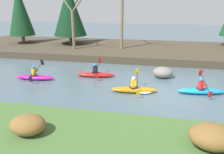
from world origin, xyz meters
TOP-DOWN VIEW (x-y plane):
  - ground_plane at (0.00, 0.00)m, footprint 90.00×90.00m
  - riverbank_far at (0.00, 10.86)m, footprint 44.00×9.52m
  - conifer_tree_far_left at (-15.96, 10.82)m, footprint 2.79×2.79m
  - conifer_tree_left at (-10.35, 11.31)m, footprint 3.59×3.59m
  - bare_tree_upstream at (-11.05, 13.70)m, footprint 2.85×2.82m
  - bare_tree_mid_upstream at (-8.97, 8.70)m, footprint 2.77×2.74m
  - bare_tree_mid_downstream at (-4.31, 9.87)m, footprint 3.85×3.80m
  - shrub_clump_nearest at (-5.34, -5.82)m, footprint 1.29×1.08m
  - shrub_clump_second at (0.94, -5.40)m, footprint 1.48×1.24m
  - kayaker_lead at (1.79, 0.65)m, footprint 2.80×2.07m
  - kayaker_middle at (-1.98, 0.12)m, footprint 2.80×2.07m
  - kayaker_trailing at (-5.06, 2.44)m, footprint 2.80×2.07m
  - kayaker_far_back at (-9.04, 1.05)m, footprint 2.79×2.07m
  - boulder_midstream at (-0.37, 3.20)m, footprint 1.39×1.09m

SIDE VIEW (x-z plane):
  - ground_plane at x=0.00m, z-range 0.00..0.00m
  - kayaker_middle at x=-1.98m, z-range -0.40..0.80m
  - kayaker_lead at x=1.79m, z-range -0.38..0.82m
  - kayaker_trailing at x=-5.06m, z-range -0.38..0.82m
  - kayaker_far_back at x=-9.04m, z-range -0.38..0.82m
  - riverbank_far at x=0.00m, z-range 0.00..0.65m
  - boulder_midstream at x=-0.37m, z-range 0.00..0.79m
  - shrub_clump_nearest at x=-5.34m, z-range 0.59..1.29m
  - shrub_clump_second at x=0.94m, z-range 0.59..1.39m
  - bare_tree_mid_upstream at x=-8.97m, z-range 0.51..5.47m
  - bare_tree_upstream at x=-11.05m, z-range 0.51..5.61m
  - bare_tree_mid_downstream at x=-4.31m, z-range 0.44..7.45m
  - conifer_tree_far_left at x=-15.96m, z-range 1.09..7.36m
  - conifer_tree_left at x=-10.35m, z-range 1.12..7.35m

